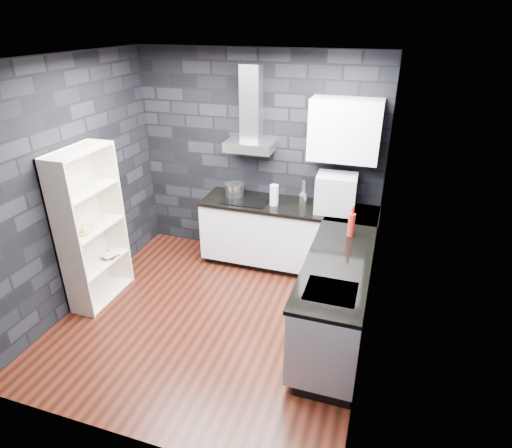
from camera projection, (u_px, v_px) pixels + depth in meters
The scene contains 28 objects.
ground at pixel (214, 317), 4.76m from camera, with size 3.20×3.20×0.00m, color #41180E.
ceiling at pixel (200, 58), 3.57m from camera, with size 3.20×3.20×0.00m, color white.
wall_back at pixel (258, 158), 5.55m from camera, with size 3.20×0.05×2.70m, color black.
wall_front at pixel (107, 302), 2.78m from camera, with size 3.20×0.05×2.70m, color black.
wall_left at pixel (69, 188), 4.61m from camera, with size 0.05×3.20×2.70m, color black.
wall_right at pixel (379, 229), 3.72m from camera, with size 0.05×3.20×2.70m, color black.
toekick_back at pixel (287, 261), 5.74m from camera, with size 2.18×0.50×0.10m, color black.
toekick_right at pixel (336, 333), 4.45m from camera, with size 0.50×1.78×0.10m, color black.
counter_back_cab at pixel (287, 234), 5.52m from camera, with size 2.20×0.60×0.76m, color white.
counter_right_cab at pixel (335, 298), 4.27m from camera, with size 0.60×1.80×0.76m, color white.
counter_back_top at pixel (288, 206), 5.34m from camera, with size 2.20×0.62×0.04m, color black.
counter_right_top at pixel (338, 264), 4.10m from camera, with size 0.62×1.80×0.04m, color black.
counter_corner_top at pixel (353, 214), 5.12m from camera, with size 0.62×0.62×0.04m, color black.
hood_body at pixel (250, 146), 5.31m from camera, with size 0.60×0.34×0.12m, color #A8A8AC.
hood_chimney at pixel (251, 103), 5.15m from camera, with size 0.24×0.20×0.90m, color #A8A8AC.
upper_cabinet at pixel (345, 130), 4.86m from camera, with size 0.80×0.35×0.70m, color white.
cooktop at pixel (247, 199), 5.49m from camera, with size 0.58×0.50×0.01m, color black.
sink_rim at pixel (331, 291), 3.66m from camera, with size 0.44×0.40×0.01m, color #A8A8AC.
pot at pixel (235, 190), 5.54m from camera, with size 0.25×0.25×0.15m, color silver.
glass_vase at pixel (274, 195), 5.27m from camera, with size 0.11×0.11×0.26m, color silver.
storage_jar at pixel (303, 200), 5.33m from camera, with size 0.09×0.09×0.12m, color tan.
utensil_crock at pixel (303, 200), 5.32m from camera, with size 0.10×0.10×0.12m, color silver.
appliance_garage at pixel (336, 194), 5.06m from camera, with size 0.46×0.36×0.46m, color #A6A7AE.
red_bottle at pixel (351, 225), 4.53m from camera, with size 0.07×0.07×0.25m, color #B12019.
bookshelf at pixel (91, 228), 4.73m from camera, with size 0.34×0.80×1.80m, color #F1E4C9.
fruit_bowl at pixel (83, 231), 4.60m from camera, with size 0.23×0.23×0.06m, color silver.
book_red at pixel (103, 248), 5.01m from camera, with size 0.16×0.02×0.21m, color maroon.
book_second at pixel (106, 245), 5.02m from camera, with size 0.15×0.02×0.20m, color #B2B2B2.
Camera 1 is at (1.62, -3.49, 3.02)m, focal length 30.00 mm.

